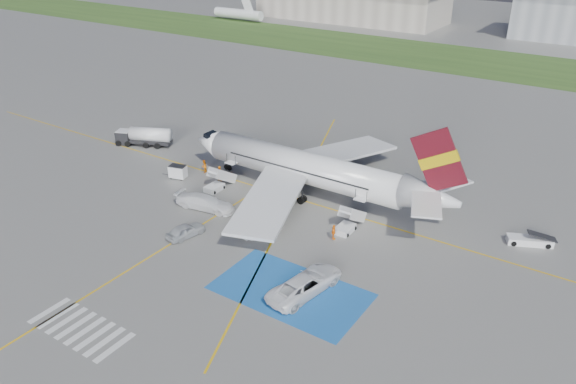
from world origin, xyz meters
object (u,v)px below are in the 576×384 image
Objects in this scene: gpu_cart at (178,172)px; van_white_b at (205,200)px; fuel_tanker at (144,138)px; car_silver_a at (186,230)px; car_silver_b at (257,228)px; van_white_a at (306,281)px; airliner at (314,170)px; belt_loader at (530,241)px.

van_white_b is at bearing -42.25° from gpu_cart.
car_silver_a is (23.36, -16.25, -0.44)m from fuel_tanker.
van_white_b is (20.90, -10.28, -0.10)m from fuel_tanker.
car_silver_b is at bearing -33.33° from gpu_cart.
van_white_b is at bearing -11.87° from van_white_a.
car_silver_a is 15.91m from van_white_a.
airliner is 7.37× the size of belt_loader.
belt_loader is 1.15× the size of car_silver_b.
airliner reaches higher than fuel_tanker.
airliner is 15.16× the size of gpu_cart.
belt_loader is at bearing -78.06° from van_white_b.
van_white_a is at bearing -47.37° from fuel_tanker.
gpu_cart is at bearing 166.63° from belt_loader.
belt_loader is 35.89m from van_white_b.
belt_loader is 0.90× the size of van_white_b.
van_white_b is at bearing -56.06° from car_silver_a.
gpu_cart reaches higher than belt_loader.
gpu_cart is 0.39× the size of van_white_a.
gpu_cart reaches higher than car_silver_a.
van_white_a is 1.13× the size of van_white_b.
gpu_cart is at bearing -3.94° from car_silver_b.
fuel_tanker is at bearing 139.94° from gpu_cart.
airliner is 29.65m from fuel_tanker.
belt_loader is at bearing -135.93° from car_silver_b.
belt_loader is at bearing -20.62° from fuel_tanker.
van_white_a is at bearing -151.71° from belt_loader.
fuel_tanker is at bearing -23.30° from car_silver_a.
van_white_a reaches higher than car_silver_b.
van_white_b is (-8.67, -10.08, -2.30)m from airliner.
fuel_tanker is 23.29m from van_white_b.
van_white_a is at bearing -120.54° from van_white_b.
car_silver_a is 0.69× the size of van_white_a.
van_white_a is at bearing 163.51° from car_silver_b.
gpu_cart is at bearing 53.44° from van_white_b.
van_white_a is 19.69m from van_white_b.
fuel_tanker is 1.51× the size of van_white_b.
car_silver_b is 0.78× the size of van_white_b.
van_white_b is at bearing -49.54° from fuel_tanker.
fuel_tanker reaches higher than van_white_b.
car_silver_a is at bearing -166.69° from van_white_b.
fuel_tanker is 1.94× the size of car_silver_b.
airliner is 4.36× the size of fuel_tanker.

